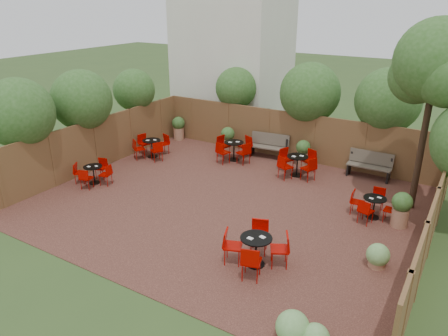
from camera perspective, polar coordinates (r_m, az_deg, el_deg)
The scene contains 13 objects.
ground at distance 14.08m, azimuth 0.56°, elevation -4.80°, with size 80.00×80.00×0.00m, color #354F23.
courtyard_paving at distance 14.07m, azimuth 0.56°, elevation -4.76°, with size 12.00×10.00×0.02m, color #3E2219.
fence_back at distance 17.88m, azimuth 8.83°, elevation 4.30°, with size 12.00×0.08×2.00m, color brown.
fence_left at distance 17.31m, azimuth -16.77°, elevation 3.02°, with size 0.08×10.00×2.00m, color brown.
fence_right at distance 12.06m, azimuth 26.06°, elevation -6.71°, with size 0.08×10.00×2.00m, color brown.
neighbour_building at distance 21.88m, azimuth 1.23°, elevation 15.77°, with size 5.00×4.00×8.00m, color silver.
overhang_foliage at distance 15.79m, azimuth 2.49°, elevation 8.57°, with size 15.68×10.71×2.45m.
courtyard_tree at distance 13.82m, azimuth 26.45°, elevation 11.94°, with size 2.63×2.53×5.85m.
park_bench_left at distance 18.00m, azimuth 6.00°, elevation 3.03°, with size 1.69×0.72×1.02m.
park_bench_right at distance 16.77m, azimuth 18.91°, elevation 0.45°, with size 1.61×0.52×0.99m.
bistro_tables at distance 15.14m, azimuth 1.04°, elevation -0.92°, with size 10.78×7.85×0.91m.
planters at distance 17.18m, azimuth 4.88°, elevation 2.36°, with size 11.16×3.87×1.10m.
low_shrubs at distance 9.58m, azimuth 13.69°, elevation -17.50°, with size 1.44×4.12×0.72m.
Camera 1 is at (6.43, -10.82, 6.31)m, focal length 34.18 mm.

